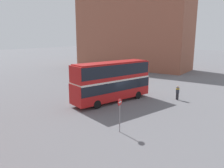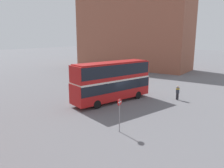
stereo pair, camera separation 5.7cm
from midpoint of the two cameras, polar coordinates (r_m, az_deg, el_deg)
The scene contains 5 objects.
ground_plane at distance 26.54m, azimuth 1.37°, elevation -4.51°, with size 240.00×240.00×0.00m, color slate.
building_row_right at distance 55.82m, azimuth 5.05°, elevation 13.48°, with size 9.92×28.75×17.92m.
double_decker_bus at distance 25.84m, azimuth -0.06°, elevation 1.25°, with size 10.43×5.22×4.76m.
pedestrian_foreground at distance 28.03m, azimuth 16.70°, elevation -1.83°, with size 0.60×0.60×1.77m.
no_entry_sign at distance 17.65m, azimuth 1.95°, elevation -6.88°, with size 0.58×0.08×2.83m.
Camera 1 is at (-21.20, -14.05, 7.59)m, focal length 35.00 mm.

